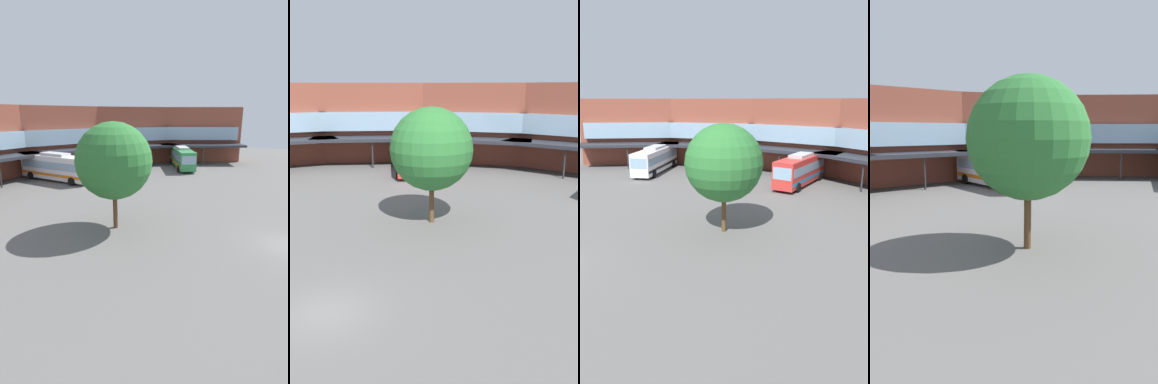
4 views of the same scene
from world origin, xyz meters
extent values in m
plane|color=#605E5B|center=(0.00, 0.00, 0.00)|extent=(128.50, 128.50, 0.00)
cube|color=#282B33|center=(6.03, 33.71, 3.43)|extent=(15.74, 6.63, 0.40)
cylinder|color=#2D2D33|center=(5.75, 32.14, 1.71)|extent=(0.20, 0.20, 3.43)
cube|color=brown|center=(-6.91, 38.64, 5.14)|extent=(16.09, 8.59, 10.28)
cube|color=#8CADC6|center=(-6.80, 38.04, 5.48)|extent=(14.63, 8.56, 2.40)
cube|color=#282B33|center=(-6.03, 33.71, 3.43)|extent=(15.74, 6.63, 0.40)
cylinder|color=#2D2D33|center=(-5.75, 32.14, 1.71)|extent=(0.20, 0.20, 3.43)
cube|color=brown|center=(-19.87, 33.85, 5.14)|extent=(16.21, 12.91, 10.28)
cube|color=#8CADC6|center=(-19.56, 33.33, 5.48)|extent=(15.02, 12.34, 2.40)
cube|color=#282B33|center=(-17.34, 29.54, 3.43)|extent=(15.20, 11.18, 0.40)
cylinder|color=#2D2D33|center=(-16.53, 28.16, 1.71)|extent=(0.20, 0.20, 3.43)
cube|color=red|center=(-11.55, 27.96, 1.90)|extent=(7.74, 10.34, 3.10)
cube|color=#8CADC6|center=(-11.55, 27.96, 2.27)|extent=(7.44, 9.83, 0.99)
cube|color=#267FBF|center=(-11.55, 27.96, 1.03)|extent=(7.65, 10.17, 0.37)
cube|color=#8CADC6|center=(-8.76, 23.49, 2.27)|extent=(1.92, 1.26, 1.37)
cube|color=#B2B2B7|center=(-11.55, 27.96, 3.63)|extent=(3.50, 4.17, 0.36)
cylinder|color=black|center=(-8.58, 25.55, 0.55)|extent=(0.84, 1.09, 1.10)
cylinder|color=black|center=(-10.69, 24.23, 0.55)|extent=(0.84, 1.09, 1.10)
cylinder|color=black|center=(-12.40, 31.68, 0.55)|extent=(0.84, 1.09, 1.10)
cylinder|color=black|center=(-14.51, 30.37, 0.55)|extent=(0.84, 1.09, 1.10)
cylinder|color=brown|center=(-1.07, 12.98, 1.92)|extent=(0.36, 0.36, 3.83)
sphere|color=#2D7233|center=(-1.07, 12.98, 5.47)|extent=(5.95, 5.95, 5.95)
camera|label=1|loc=(-20.25, 3.57, 8.89)|focal=26.12mm
camera|label=2|loc=(11.02, -12.00, 9.71)|focal=36.76mm
camera|label=3|loc=(22.68, 2.18, 10.06)|focal=32.79mm
camera|label=4|loc=(-14.15, 2.01, 5.83)|focal=33.04mm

